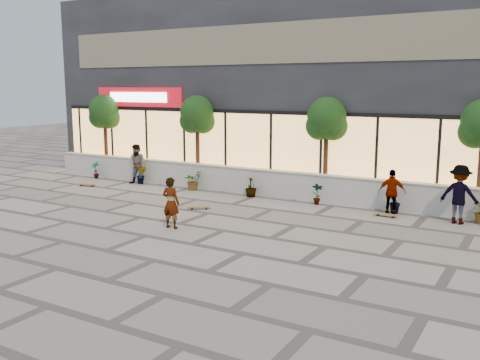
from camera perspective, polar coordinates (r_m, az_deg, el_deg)
The scene contains 19 objects.
ground at distance 15.89m, azimuth -9.99°, elevation -5.89°, with size 80.00×80.00×0.00m, color #A2968C.
planter_wall at distance 21.44m, azimuth 2.12°, elevation -0.19°, with size 22.00×0.42×1.04m.
retail_building at distance 26.07m, azimuth 7.97°, elevation 9.75°, with size 24.00×9.17×8.50m.
shrub_a at distance 26.12m, azimuth -15.14°, elevation 1.04°, with size 0.43×0.29×0.81m, color #113512.
shrub_b at distance 24.22m, azimuth -10.47°, elevation 0.54°, with size 0.45×0.36×0.81m, color #113512.
shrub_c at distance 22.51m, azimuth -5.06°, elevation -0.04°, with size 0.73×0.63×0.81m, color #113512.
shrub_d at distance 21.04m, azimuth 1.17°, elevation -0.71°, with size 0.45×0.45×0.81m, color #113512.
shrub_e at distance 19.85m, azimuth 8.25°, elevation -1.46°, with size 0.43×0.29×0.81m, color #113512.
shrub_f at distance 19.00m, azimuth 16.09°, elevation -2.26°, with size 0.45×0.36×0.81m, color #113512.
tree_west at distance 27.10m, azimuth -14.24°, elevation 6.88°, with size 1.60×1.50×3.92m.
tree_midwest at distance 23.58m, azimuth -4.59°, elevation 6.73°, with size 1.60×1.50×3.92m.
tree_mideast at distance 20.74m, azimuth 9.22°, elevation 6.20°, with size 1.60×1.50×3.92m.
skater_center at distance 16.45m, azimuth -7.38°, elevation -2.43°, with size 0.58×0.38×1.59m, color white.
skater_left at distance 24.08m, azimuth -10.87°, elevation 1.64°, with size 0.87×0.67×1.78m, color tan.
skater_right_near at distance 18.80m, azimuth 15.91°, elevation -1.25°, with size 0.90×0.38×1.54m, color white.
skater_right_far at distance 18.21m, azimuth 22.38°, elevation -1.43°, with size 1.22×0.70×1.88m, color maroon.
skateboard_center at distance 19.02m, azimuth -4.38°, elevation -2.88°, with size 0.80×0.65×0.10m.
skateboard_left at distance 24.25m, azimuth -16.01°, elevation -0.44°, with size 0.86×0.43×0.10m.
skateboard_right_near at distance 18.53m, azimuth 15.25°, elevation -3.55°, with size 0.84×0.28×0.10m.
Camera 1 is at (9.97, -11.60, 4.30)m, focal length 40.00 mm.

